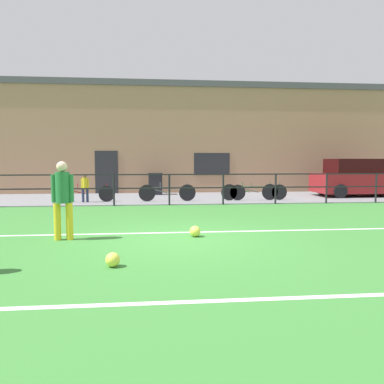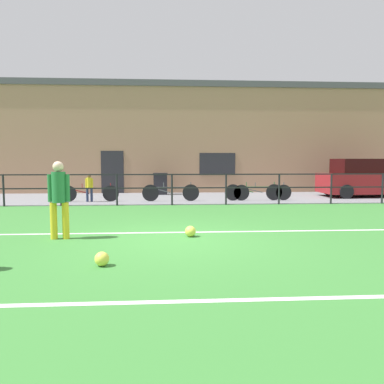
% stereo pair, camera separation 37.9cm
% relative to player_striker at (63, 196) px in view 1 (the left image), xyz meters
% --- Properties ---
extents(ground, '(60.00, 44.00, 0.04)m').
position_rel_player_striker_xyz_m(ground, '(2.42, -0.23, -0.95)').
color(ground, '#387A33').
extents(field_line_touchline, '(36.00, 0.11, 0.00)m').
position_rel_player_striker_xyz_m(field_line_touchline, '(2.42, 0.54, -0.93)').
color(field_line_touchline, white).
rests_on(field_line_touchline, ground).
extents(field_line_hash, '(36.00, 0.11, 0.00)m').
position_rel_player_striker_xyz_m(field_line_hash, '(2.42, -3.68, -0.93)').
color(field_line_hash, white).
rests_on(field_line_hash, ground).
extents(pavement_strip, '(48.00, 5.00, 0.02)m').
position_rel_player_striker_xyz_m(pavement_strip, '(2.42, 8.27, -0.92)').
color(pavement_strip, slate).
rests_on(pavement_strip, ground).
extents(perimeter_fence, '(36.07, 0.07, 1.15)m').
position_rel_player_striker_xyz_m(perimeter_fence, '(2.42, 5.77, -0.18)').
color(perimeter_fence, black).
rests_on(perimeter_fence, ground).
extents(clubhouse_facade, '(28.00, 2.56, 5.55)m').
position_rel_player_striker_xyz_m(clubhouse_facade, '(2.42, 11.97, 1.86)').
color(clubhouse_facade, '#A37A5B').
rests_on(clubhouse_facade, ground).
extents(player_striker, '(0.45, 0.29, 1.63)m').
position_rel_player_striker_xyz_m(player_striker, '(0.00, 0.00, 0.00)').
color(player_striker, gold).
rests_on(player_striker, ground).
extents(soccer_ball_match, '(0.24, 0.24, 0.24)m').
position_rel_player_striker_xyz_m(soccer_ball_match, '(2.76, 0.04, -0.81)').
color(soccer_ball_match, '#E5E04C').
rests_on(soccer_ball_match, ground).
extents(soccer_ball_spare, '(0.23, 0.23, 0.23)m').
position_rel_player_striker_xyz_m(soccer_ball_spare, '(1.23, -2.12, -0.81)').
color(soccer_ball_spare, '#E5E04C').
rests_on(soccer_ball_spare, ground).
extents(spectator_child, '(0.30, 0.19, 1.10)m').
position_rel_player_striker_xyz_m(spectator_child, '(-0.80, 6.90, -0.29)').
color(spectator_child, '#232D4C').
rests_on(spectator_child, pavement_strip).
extents(parked_car_red, '(4.02, 1.93, 1.69)m').
position_rel_player_striker_xyz_m(parked_car_red, '(11.12, 8.26, -0.11)').
color(parked_car_red, maroon).
rests_on(parked_car_red, pavement_strip).
extents(bicycle_parked_0, '(2.27, 0.04, 0.73)m').
position_rel_player_striker_xyz_m(bicycle_parked_0, '(-0.81, 6.97, -0.58)').
color(bicycle_parked_0, black).
rests_on(bicycle_parked_0, pavement_strip).
extents(bicycle_parked_1, '(2.27, 0.04, 0.76)m').
position_rel_player_striker_xyz_m(bicycle_parked_1, '(2.38, 6.93, -0.56)').
color(bicycle_parked_1, black).
rests_on(bicycle_parked_1, pavement_strip).
extents(bicycle_parked_2, '(2.35, 0.04, 0.75)m').
position_rel_player_striker_xyz_m(bicycle_parked_2, '(5.73, 6.97, -0.56)').
color(bicycle_parked_2, black).
rests_on(bicycle_parked_2, pavement_strip).
extents(bicycle_parked_3, '(2.37, 0.04, 0.74)m').
position_rel_player_striker_xyz_m(bicycle_parked_3, '(6.10, 6.97, -0.57)').
color(bicycle_parked_3, black).
rests_on(bicycle_parked_3, pavement_strip).
extents(trash_bin_0, '(0.67, 0.57, 1.02)m').
position_rel_player_striker_xyz_m(trash_bin_0, '(1.92, 9.87, -0.39)').
color(trash_bin_0, black).
rests_on(trash_bin_0, pavement_strip).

